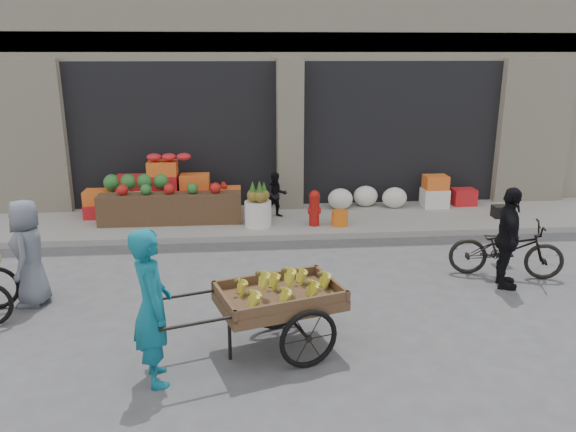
{
  "coord_description": "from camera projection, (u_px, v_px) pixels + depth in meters",
  "views": [
    {
      "loc": [
        -1.09,
        -6.92,
        3.41
      ],
      "look_at": [
        -0.4,
        0.92,
        1.1
      ],
      "focal_mm": 35.0,
      "sensor_mm": 36.0,
      "label": 1
    }
  ],
  "objects": [
    {
      "name": "ground",
      "position": [
        323.0,
        311.0,
        7.67
      ],
      "size": [
        80.0,
        80.0,
        0.0
      ],
      "primitive_type": "plane",
      "color": "#424244",
      "rests_on": "ground"
    },
    {
      "name": "sidewalk",
      "position": [
        294.0,
        221.0,
        11.57
      ],
      "size": [
        18.0,
        2.2,
        0.12
      ],
      "primitive_type": "cube",
      "color": "gray",
      "rests_on": "ground"
    },
    {
      "name": "building",
      "position": [
        279.0,
        53.0,
        14.4
      ],
      "size": [
        14.0,
        6.45,
        7.0
      ],
      "color": "beige",
      "rests_on": "ground"
    },
    {
      "name": "fruit_display",
      "position": [
        172.0,
        191.0,
        11.46
      ],
      "size": [
        3.1,
        1.12,
        1.24
      ],
      "color": "red",
      "rests_on": "sidewalk"
    },
    {
      "name": "pineapple_bin",
      "position": [
        258.0,
        214.0,
        10.94
      ],
      "size": [
        0.52,
        0.52,
        0.5
      ],
      "primitive_type": "cylinder",
      "color": "silver",
      "rests_on": "sidewalk"
    },
    {
      "name": "fire_hydrant",
      "position": [
        314.0,
        207.0,
        10.95
      ],
      "size": [
        0.22,
        0.22,
        0.71
      ],
      "color": "#A5140F",
      "rests_on": "sidewalk"
    },
    {
      "name": "orange_bucket",
      "position": [
        340.0,
        218.0,
        11.01
      ],
      "size": [
        0.32,
        0.32,
        0.3
      ],
      "primitive_type": "cylinder",
      "color": "orange",
      "rests_on": "sidewalk"
    },
    {
      "name": "right_bay_goods",
      "position": [
        410.0,
        194.0,
        12.27
      ],
      "size": [
        3.35,
        0.6,
        0.7
      ],
      "color": "silver",
      "rests_on": "sidewalk"
    },
    {
      "name": "seated_person",
      "position": [
        276.0,
        195.0,
        11.49
      ],
      "size": [
        0.51,
        0.43,
        0.93
      ],
      "primitive_type": "imported",
      "rotation": [
        0.0,
        0.0,
        0.17
      ],
      "color": "black",
      "rests_on": "sidewalk"
    },
    {
      "name": "banana_cart",
      "position": [
        275.0,
        294.0,
        6.48
      ],
      "size": [
        2.52,
        1.57,
        0.99
      ],
      "rotation": [
        0.0,
        0.0,
        0.3
      ],
      "color": "brown",
      "rests_on": "ground"
    },
    {
      "name": "vendor_woman",
      "position": [
        152.0,
        307.0,
        5.83
      ],
      "size": [
        0.57,
        0.72,
        1.72
      ],
      "primitive_type": "imported",
      "rotation": [
        0.0,
        0.0,
        1.86
      ],
      "color": "#0F6075",
      "rests_on": "ground"
    },
    {
      "name": "vendor_grey",
      "position": [
        29.0,
        253.0,
        7.72
      ],
      "size": [
        0.53,
        0.77,
        1.5
      ],
      "primitive_type": "imported",
      "rotation": [
        0.0,
        0.0,
        -1.5
      ],
      "color": "slate",
      "rests_on": "ground"
    },
    {
      "name": "bicycle",
      "position": [
        506.0,
        249.0,
        8.75
      ],
      "size": [
        1.81,
        1.06,
        0.9
      ],
      "primitive_type": "imported",
      "rotation": [
        0.0,
        0.0,
        1.28
      ],
      "color": "black",
      "rests_on": "ground"
    },
    {
      "name": "cyclist",
      "position": [
        508.0,
        238.0,
        8.26
      ],
      "size": [
        0.61,
        0.97,
        1.54
      ],
      "primitive_type": "imported",
      "rotation": [
        0.0,
        0.0,
        1.28
      ],
      "color": "black",
      "rests_on": "ground"
    }
  ]
}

